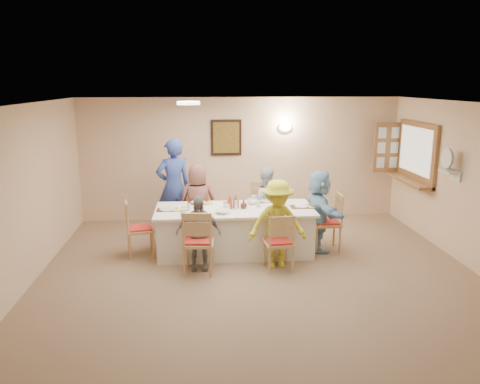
{
  "coord_description": "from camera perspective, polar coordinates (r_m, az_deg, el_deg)",
  "views": [
    {
      "loc": [
        -0.85,
        -5.95,
        2.78
      ],
      "look_at": [
        -0.2,
        1.4,
        1.05
      ],
      "focal_mm": 35.0,
      "sensor_mm": 36.0,
      "label": 1
    }
  ],
  "objects": [
    {
      "name": "chair_front_right",
      "position": [
        7.1,
        4.69,
        -6.0
      ],
      "size": [
        0.47,
        0.47,
        0.9
      ],
      "primitive_type": null,
      "rotation": [
        0.0,
        0.0,
        3.23
      ],
      "color": "tan",
      "rests_on": "ground"
    },
    {
      "name": "fan_shelf",
      "position": [
        8.17,
        24.22,
        2.3
      ],
      "size": [
        0.22,
        0.36,
        0.03
      ],
      "primitive_type": "cube",
      "color": "white",
      "rests_on": "room_walls"
    },
    {
      "name": "diner_right_end",
      "position": [
        7.95,
        9.6,
        -2.25
      ],
      "size": [
        1.36,
        0.67,
        1.38
      ],
      "primitive_type": "imported",
      "rotation": [
        0.0,
        0.0,
        1.67
      ],
      "color": "#8ABDE5",
      "rests_on": "ground"
    },
    {
      "name": "placemat_re",
      "position": [
        7.86,
        7.5,
        -1.79
      ],
      "size": [
        0.37,
        0.27,
        0.01
      ],
      "primitive_type": "cube",
      "color": "#472B19",
      "rests_on": "dining_table"
    },
    {
      "name": "bowl_b",
      "position": [
        7.99,
        1.53,
        -1.22
      ],
      "size": [
        0.27,
        0.27,
        0.06
      ],
      "primitive_type": "imported",
      "rotation": [
        0.0,
        0.0,
        -0.15
      ],
      "color": "white",
      "rests_on": "dining_table"
    },
    {
      "name": "napkin_fr",
      "position": [
        7.35,
        5.7,
        -2.75
      ],
      "size": [
        0.15,
        0.15,
        0.01
      ],
      "primitive_type": "cube",
      "color": "yellow",
      "rests_on": "dining_table"
    },
    {
      "name": "ceiling_light",
      "position": [
        7.46,
        -6.31,
        10.73
      ],
      "size": [
        0.36,
        0.36,
        0.05
      ],
      "primitive_type": "cylinder",
      "color": "white",
      "rests_on": "room_walls"
    },
    {
      "name": "wall_sconce",
      "position": [
        9.59,
        5.54,
        7.87
      ],
      "size": [
        0.26,
        0.09,
        0.18
      ],
      "primitive_type": "ellipsoid",
      "color": "white",
      "rests_on": "room_walls"
    },
    {
      "name": "condiment_brown",
      "position": [
        7.73,
        -0.53,
        -1.19
      ],
      "size": [
        0.11,
        0.12,
        0.2
      ],
      "primitive_type": "imported",
      "rotation": [
        0.0,
        0.0,
        0.14
      ],
      "color": "#511D15",
      "rests_on": "dining_table"
    },
    {
      "name": "napkin_bl",
      "position": [
        8.04,
        -3.86,
        -1.32
      ],
      "size": [
        0.14,
        0.14,
        0.01
      ],
      "primitive_type": "cube",
      "color": "yellow",
      "rests_on": "dining_table"
    },
    {
      "name": "teacup_a",
      "position": [
        7.34,
        -6.9,
        -2.54
      ],
      "size": [
        0.14,
        0.14,
        0.09
      ],
      "primitive_type": "imported",
      "rotation": [
        0.0,
        0.0,
        -0.15
      ],
      "color": "white",
      "rests_on": "dining_table"
    },
    {
      "name": "placemat_fl",
      "position": [
        7.27,
        -5.14,
        -2.96
      ],
      "size": [
        0.33,
        0.25,
        0.01
      ],
      "primitive_type": "cube",
      "color": "#472B19",
      "rests_on": "dining_table"
    },
    {
      "name": "teacup_b",
      "position": [
        8.21,
        1.75,
        -0.72
      ],
      "size": [
        0.15,
        0.15,
        0.09
      ],
      "primitive_type": "imported",
      "rotation": [
        0.0,
        0.0,
        -0.24
      ],
      "color": "white",
      "rests_on": "dining_table"
    },
    {
      "name": "placemat_fr",
      "position": [
        7.37,
        4.25,
        -2.74
      ],
      "size": [
        0.35,
        0.26,
        0.01
      ],
      "primitive_type": "cube",
      "color": "#472B19",
      "rests_on": "dining_table"
    },
    {
      "name": "dining_table",
      "position": [
        7.81,
        -0.66,
        -4.71
      ],
      "size": [
        2.6,
        1.1,
        0.76
      ],
      "primitive_type": "cube",
      "color": "white",
      "rests_on": "ground"
    },
    {
      "name": "diner_back_left",
      "position": [
        8.35,
        -5.13,
        -1.3
      ],
      "size": [
        0.79,
        0.61,
        1.39
      ],
      "primitive_type": "imported",
      "rotation": [
        0.0,
        0.0,
        3.27
      ],
      "color": "brown",
      "rests_on": "ground"
    },
    {
      "name": "wall_picture",
      "position": [
        9.49,
        -1.7,
        6.65
      ],
      "size": [
        0.62,
        0.05,
        0.72
      ],
      "color": "black",
      "rests_on": "room_walls"
    },
    {
      "name": "napkin_br",
      "position": [
        8.15,
        4.61,
        -1.14
      ],
      "size": [
        0.15,
        0.15,
        0.01
      ],
      "primitive_type": "cube",
      "color": "yellow",
      "rests_on": "dining_table"
    },
    {
      "name": "plate_fr",
      "position": [
        7.36,
        4.25,
        -2.66
      ],
      "size": [
        0.25,
        0.25,
        0.02
      ],
      "primitive_type": "cylinder",
      "color": "white",
      "rests_on": "dining_table"
    },
    {
      "name": "chair_back_right",
      "position": [
        8.6,
        2.92,
        -2.19
      ],
      "size": [
        0.49,
        0.49,
        1.0
      ],
      "primitive_type": null,
      "rotation": [
        0.0,
        0.0,
        0.03
      ],
      "color": "tan",
      "rests_on": "ground"
    },
    {
      "name": "diner_front_right",
      "position": [
        7.14,
        4.57,
        -3.92
      ],
      "size": [
        0.93,
        0.59,
        1.37
      ],
      "primitive_type": "imported",
      "rotation": [
        0.0,
        0.0,
        0.05
      ],
      "color": "yellow",
      "rests_on": "ground"
    },
    {
      "name": "hatch_sill",
      "position": [
        9.41,
        19.83,
        1.34
      ],
      "size": [
        0.3,
        1.5,
        0.05
      ],
      "primitive_type": "cube",
      "color": "olive",
      "rests_on": "room_walls"
    },
    {
      "name": "bowl_a",
      "position": [
        7.41,
        -2.18,
        -2.4
      ],
      "size": [
        0.39,
        0.39,
        0.06
      ],
      "primitive_type": "imported",
      "rotation": [
        0.0,
        0.0,
        -0.37
      ],
      "color": "white",
      "rests_on": "dining_table"
    },
    {
      "name": "diner_front_left",
      "position": [
        7.08,
        -5.11,
        -5.0
      ],
      "size": [
        0.69,
        0.31,
        1.15
      ],
      "primitive_type": "imported",
      "rotation": [
        0.0,
        0.0,
        -0.02
      ],
      "color": "gray",
      "rests_on": "ground"
    },
    {
      "name": "napkin_fl",
      "position": [
        7.23,
        -3.71,
        -2.99
      ],
      "size": [
        0.14,
        0.14,
        0.01
      ],
      "primitive_type": "cube",
      "color": "yellow",
      "rests_on": "dining_table"
    },
    {
      "name": "condiment_ketchup",
      "position": [
        7.65,
        -1.26,
        -1.24
      ],
      "size": [
        0.14,
        0.14,
        0.23
      ],
      "primitive_type": "imported",
      "rotation": [
        0.0,
        0.0,
        -0.35
      ],
      "color": "red",
      "rests_on": "dining_table"
    },
    {
      "name": "plate_re",
      "position": [
        7.86,
        7.51,
        -1.72
      ],
      "size": [
        0.23,
        0.23,
        0.01
      ],
      "primitive_type": "cylinder",
      "color": "white",
      "rests_on": "dining_table"
    },
    {
      "name": "shutter_door",
      "position": [
        9.95,
        17.52,
        5.19
      ],
      "size": [
        0.55,
        0.04,
        1.0
      ],
      "primitive_type": "cube",
      "color": "olive",
      "rests_on": "room_walls"
    },
    {
      "name": "chair_right_end",
      "position": [
        8.04,
        10.45,
        -3.56
      ],
      "size": [
        0.49,
        0.49,
        0.99
      ],
      "primitive_type": null,
      "rotation": [
        0.0,
        0.0,
        -1.61
      ],
      "color": "tan",
      "rests_on": "ground"
    },
    {
      "name": "desk_fan",
      "position": [
        8.13,
        24.13,
        3.34
      ],
      "size": [
        0.3,
        0.3,
        0.28
      ],
      "primitive_type": null,
      "color": "#A5A5A8",
      "rests_on": "fan_shelf"
    },
    {
      "name": "placemat_br",
      "position": [
        8.17,
        3.31,
        -1.13
      ],
      "size": [
        0.34,
        0.25,
        0.01
      ],
      "primitive_type": "cube",
      "color": "#472B19",
      "rests_on": "dining_table"
    },
    {
      "name": "diner_back_right",
      "position": [
        8.44,
        3.05,
        -1.37
      ],
      "size": [
        0.65,
        0.51,
        1.32
      ],
      "primitive_type": "imported",
      "rotation": [
        0.0,
        0.0,
        3.13
      ],
      "color": "#B5BFC8",
      "rests_on": "ground"
    },
    {
      "name": "serving_hatch",
      "position": [
        9.37,
        20.75,
        4.49
      ],
      "size": [
        0.06,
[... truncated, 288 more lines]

